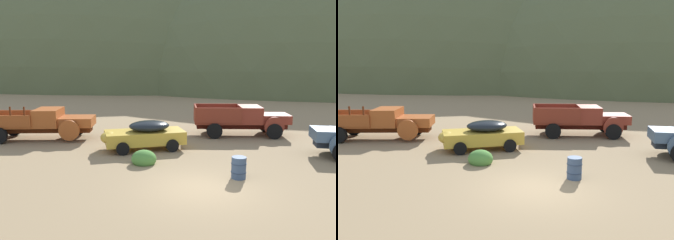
{
  "view_description": "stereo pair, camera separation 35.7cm",
  "coord_description": "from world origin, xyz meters",
  "views": [
    {
      "loc": [
        -0.67,
        -12.56,
        4.84
      ],
      "look_at": [
        -1.58,
        6.68,
        1.44
      ],
      "focal_mm": 37.07,
      "sensor_mm": 36.0,
      "label": 1
    },
    {
      "loc": [
        -0.31,
        -12.54,
        4.84
      ],
      "look_at": [
        -1.58,
        6.68,
        1.44
      ],
      "focal_mm": 37.07,
      "sensor_mm": 36.0,
      "label": 2
    }
  ],
  "objects": [
    {
      "name": "truck_oxide_orange",
      "position": [
        -9.03,
        7.75,
        1.02
      ],
      "size": [
        6.73,
        2.87,
        2.16
      ],
      "rotation": [
        0.0,
        0.0,
        0.08
      ],
      "color": "#51220D",
      "rests_on": "ground"
    },
    {
      "name": "bush_back_edge",
      "position": [
        -2.56,
        3.01,
        0.23
      ],
      "size": [
        1.18,
        1.06,
        0.85
      ],
      "color": "#4C8438",
      "rests_on": "ground"
    },
    {
      "name": "ground_plane",
      "position": [
        0.0,
        0.0,
        0.0
      ],
      "size": [
        300.0,
        300.0,
        0.0
      ],
      "primitive_type": "plane",
      "color": "#937A56"
    },
    {
      "name": "hill_far_left",
      "position": [
        22.58,
        55.19,
        0.0
      ],
      "size": [
        81.6,
        57.22,
        48.23
      ],
      "primitive_type": "ellipsoid",
      "color": "#56603D",
      "rests_on": "ground"
    },
    {
      "name": "oil_drum_spare",
      "position": [
        1.58,
        1.18,
        0.45
      ],
      "size": [
        0.64,
        0.64,
        0.91
      ],
      "color": "#384C6B",
      "rests_on": "ground"
    },
    {
      "name": "truck_rust_red",
      "position": [
        3.36,
        9.48,
        1.01
      ],
      "size": [
        6.01,
        2.5,
        1.91
      ],
      "rotation": [
        0.0,
        0.0,
        0.02
      ],
      "color": "#42140D",
      "rests_on": "ground"
    },
    {
      "name": "hill_distant",
      "position": [
        -11.79,
        63.52,
        0.0
      ],
      "size": [
        100.77,
        60.52,
        54.17
      ],
      "primitive_type": "ellipsoid",
      "color": "#56603D",
      "rests_on": "ground"
    },
    {
      "name": "car_faded_yellow",
      "position": [
        -2.91,
        5.61,
        0.81
      ],
      "size": [
        4.76,
        2.99,
        1.57
      ],
      "rotation": [
        0.0,
        0.0,
        3.44
      ],
      "color": "gold",
      "rests_on": "ground"
    }
  ]
}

